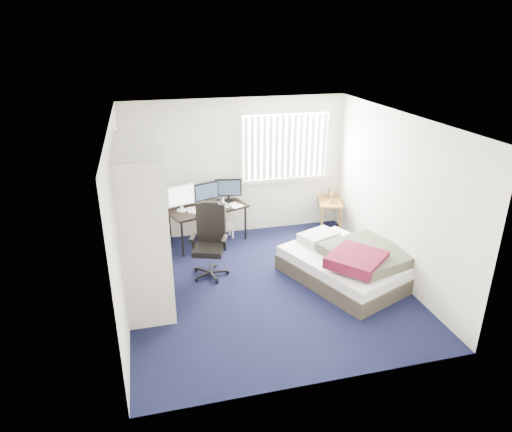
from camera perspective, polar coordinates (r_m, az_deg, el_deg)
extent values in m
plane|color=black|center=(6.95, 1.37, -8.72)|extent=(4.20, 4.20, 0.00)
plane|color=silver|center=(8.33, -2.43, 6.05)|extent=(4.00, 0.00, 4.00)
plane|color=silver|center=(4.61, 8.58, -8.41)|extent=(4.00, 0.00, 4.00)
plane|color=silver|center=(6.20, -16.64, -0.79)|extent=(0.00, 4.20, 4.20)
plane|color=silver|center=(7.17, 17.08, 2.31)|extent=(0.00, 4.20, 4.20)
plane|color=white|center=(6.05, 1.59, 12.00)|extent=(4.20, 4.20, 0.00)
cube|color=white|center=(8.44, 3.61, 8.71)|extent=(1.60, 0.02, 1.20)
cube|color=beige|center=(8.29, 3.79, 12.90)|extent=(1.72, 0.06, 0.06)
cube|color=beige|center=(8.58, 3.57, 4.58)|extent=(1.72, 0.06, 0.06)
cube|color=white|center=(8.38, 3.74, 8.62)|extent=(1.60, 0.04, 1.16)
cube|color=beige|center=(5.70, -13.60, -4.20)|extent=(0.60, 0.04, 2.20)
cube|color=beige|center=(7.36, -13.99, 1.93)|extent=(0.60, 0.04, 2.20)
cube|color=beige|center=(6.18, -14.76, 8.67)|extent=(0.60, 1.80, 0.04)
cube|color=beige|center=(6.28, -14.42, 5.30)|extent=(0.56, 1.74, 0.03)
cylinder|color=silver|center=(6.32, -14.32, 4.27)|extent=(0.03, 1.72, 0.03)
cube|color=#26262B|center=(6.37, -13.92, 0.15)|extent=(0.38, 1.10, 0.90)
cube|color=beige|center=(6.94, -11.28, 0.92)|extent=(0.03, 0.90, 2.20)
cube|color=white|center=(5.81, -14.48, 5.32)|extent=(0.38, 0.30, 0.24)
cube|color=gray|center=(6.29, -14.54, 6.52)|extent=(0.34, 0.28, 0.22)
cube|color=black|center=(8.08, -6.09, 0.94)|extent=(1.50, 1.05, 0.04)
cylinder|color=black|center=(7.75, -9.19, -2.90)|extent=(0.04, 0.04, 0.63)
cylinder|color=black|center=(8.19, -10.71, -1.59)|extent=(0.04, 0.04, 0.63)
cylinder|color=black|center=(8.28, -1.34, -0.90)|extent=(0.04, 0.04, 0.63)
cylinder|color=black|center=(8.69, -3.16, 0.23)|extent=(0.04, 0.04, 0.63)
cube|color=white|center=(7.89, -9.37, 2.57)|extent=(0.48, 0.19, 0.36)
cube|color=white|center=(7.89, -9.37, 2.57)|extent=(0.43, 0.15, 0.31)
cube|color=black|center=(8.09, -6.25, 3.09)|extent=(0.46, 0.19, 0.32)
cube|color=#1E2838|center=(8.09, -6.25, 3.09)|extent=(0.41, 0.15, 0.27)
cube|color=black|center=(8.25, -3.49, 3.58)|extent=(0.46, 0.19, 0.32)
cube|color=#1E2838|center=(8.25, -3.49, 3.58)|extent=(0.41, 0.15, 0.27)
cube|color=white|center=(7.93, -6.67, 0.74)|extent=(0.42, 0.26, 0.02)
cube|color=black|center=(8.05, -4.94, 1.16)|extent=(0.09, 0.11, 0.02)
cylinder|color=silver|center=(8.12, -4.27, 1.89)|extent=(0.08, 0.08, 0.16)
cube|color=white|center=(8.07, -6.10, 1.09)|extent=(0.38, 0.36, 0.00)
cube|color=black|center=(7.24, -5.74, -6.98)|extent=(0.70, 0.70, 0.11)
cylinder|color=silver|center=(7.15, -5.80, -5.65)|extent=(0.05, 0.05, 0.36)
cube|color=black|center=(7.05, -5.86, -4.16)|extent=(0.58, 0.58, 0.09)
cube|color=black|center=(7.08, -5.62, -0.80)|extent=(0.45, 0.24, 0.63)
cube|color=black|center=(6.98, -5.71, 1.25)|extent=(0.29, 0.20, 0.14)
cube|color=black|center=(7.02, -7.87, -2.66)|extent=(0.15, 0.26, 0.04)
cube|color=black|center=(6.92, -3.95, -2.87)|extent=(0.15, 0.26, 0.04)
cube|color=white|center=(8.40, -3.84, -1.26)|extent=(0.34, 0.29, 0.03)
cylinder|color=white|center=(8.34, -4.33, -2.34)|extent=(0.04, 0.04, 0.22)
cylinder|color=white|center=(8.48, -4.71, -1.93)|extent=(0.04, 0.04, 0.22)
cylinder|color=white|center=(8.41, -2.93, -2.08)|extent=(0.04, 0.04, 0.22)
cylinder|color=white|center=(8.55, -3.33, -1.68)|extent=(0.04, 0.04, 0.22)
cube|color=brown|center=(8.83, 9.17, 1.98)|extent=(0.63, 0.91, 0.04)
cube|color=brown|center=(8.57, 8.24, -0.68)|extent=(0.05, 0.05, 0.53)
cube|color=brown|center=(9.26, 7.75, 1.14)|extent=(0.05, 0.05, 0.53)
cube|color=brown|center=(8.61, 10.47, -0.70)|extent=(0.05, 0.05, 0.53)
cube|color=brown|center=(9.30, 9.81, 1.12)|extent=(0.05, 0.05, 0.53)
cube|color=brown|center=(8.62, 9.36, 2.23)|extent=(0.06, 0.14, 0.18)
cube|color=brown|center=(8.91, 9.12, 2.92)|extent=(0.06, 0.14, 0.18)
cube|color=#3A332A|center=(7.23, 11.17, -6.76)|extent=(1.96, 2.20, 0.24)
cube|color=white|center=(7.15, 11.28, -5.42)|extent=(1.90, 2.15, 0.16)
cube|color=beige|center=(7.46, 7.83, -2.62)|extent=(0.71, 0.60, 0.14)
cube|color=#3D4332|center=(7.04, 13.70, -4.74)|extent=(1.30, 1.37, 0.18)
cube|color=#570E1C|center=(6.71, 12.45, -5.35)|extent=(1.02, 1.02, 0.16)
cube|color=tan|center=(6.86, -12.65, -8.36)|extent=(0.42, 0.33, 0.29)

